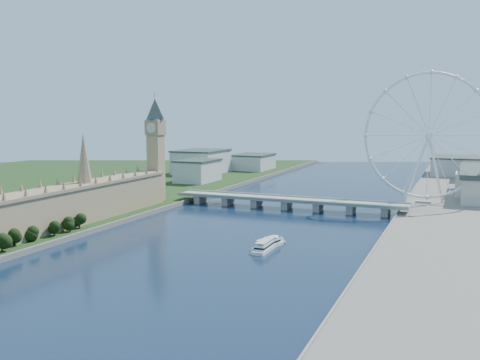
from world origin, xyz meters
The scene contains 8 objects.
ground centered at (0.00, 0.00, 0.00)m, with size 2000.00×2000.00×0.00m, color #173242.
parliament_range centered at (-128.00, 170.00, 18.48)m, with size 24.00×200.00×70.00m.
big_ben centered at (-128.00, 278.00, 66.57)m, with size 20.02×20.02×110.00m.
westminster_bridge centered at (0.00, 300.00, 6.63)m, with size 220.00×22.00×9.50m.
london_eye centered at (119.98, 355.08, 67.52)m, with size 113.60×39.12×124.30m.
city_skyline centered at (39.22, 560.08, 16.96)m, with size 505.00×280.00×32.00m.
tour_boat_near centered at (34.02, 145.00, 0.00)m, with size 8.33×32.44×7.19m, color silver, non-canonical shape.
tour_boat_far centered at (33.44, 152.51, 0.00)m, with size 7.91×30.88×6.83m, color silver, non-canonical shape.
Camera 1 is at (148.57, -172.41, 86.97)m, focal length 40.00 mm.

